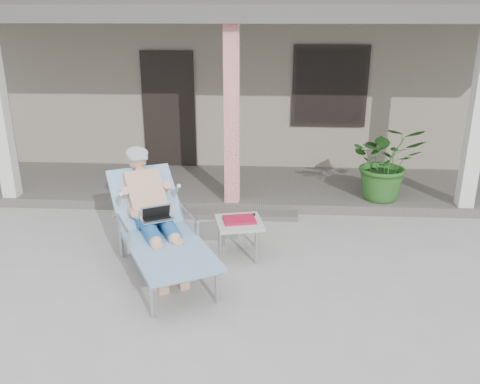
{
  "coord_description": "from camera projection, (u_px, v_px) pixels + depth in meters",
  "views": [
    {
      "loc": [
        0.58,
        -5.18,
        2.94
      ],
      "look_at": [
        0.22,
        0.6,
        0.85
      ],
      "focal_mm": 38.0,
      "sensor_mm": 36.0,
      "label": 1
    }
  ],
  "objects": [
    {
      "name": "ground",
      "position": [
        218.0,
        278.0,
        5.89
      ],
      "size": [
        60.0,
        60.0,
        0.0
      ],
      "primitive_type": "plane",
      "color": "#9E9E99",
      "rests_on": "ground"
    },
    {
      "name": "porch_deck",
      "position": [
        236.0,
        187.0,
        8.68
      ],
      "size": [
        10.0,
        2.0,
        0.15
      ],
      "primitive_type": "cube",
      "color": "#605B56",
      "rests_on": "ground"
    },
    {
      "name": "porch_overhang",
      "position": [
        235.0,
        20.0,
        7.71
      ],
      "size": [
        10.0,
        2.3,
        2.85
      ],
      "color": "silver",
      "rests_on": "porch_deck"
    },
    {
      "name": "lounger",
      "position": [
        154.0,
        200.0,
        5.88
      ],
      "size": [
        1.67,
        2.19,
        1.39
      ],
      "rotation": [
        0.0,
        0.0,
        0.49
      ],
      "color": "#B7B7BC",
      "rests_on": "ground"
    },
    {
      "name": "potted_palm",
      "position": [
        386.0,
        162.0,
        7.74
      ],
      "size": [
        1.1,
        0.96,
        1.19
      ],
      "primitive_type": "imported",
      "rotation": [
        0.0,
        0.0,
        -0.03
      ],
      "color": "#26591E",
      "rests_on": "porch_deck"
    },
    {
      "name": "side_table",
      "position": [
        239.0,
        224.0,
        6.31
      ],
      "size": [
        0.66,
        0.66,
        0.5
      ],
      "rotation": [
        0.0,
        0.0,
        0.23
      ],
      "color": "#B4B5B0",
      "rests_on": "ground"
    },
    {
      "name": "house",
      "position": [
        247.0,
        69.0,
        11.42
      ],
      "size": [
        10.4,
        5.4,
        3.3
      ],
      "color": "gray",
      "rests_on": "ground"
    },
    {
      "name": "porch_step",
      "position": [
        231.0,
        214.0,
        7.62
      ],
      "size": [
        2.0,
        0.3,
        0.07
      ],
      "primitive_type": "cube",
      "color": "#605B56",
      "rests_on": "ground"
    }
  ]
}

